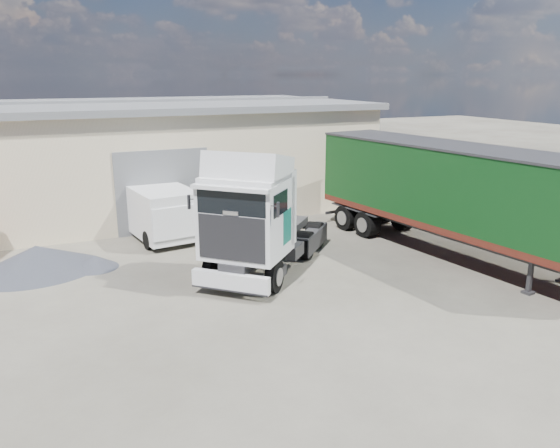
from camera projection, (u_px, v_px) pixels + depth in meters
name	position (u px, v px, depth m)	size (l,w,h in m)	color
ground	(313.00, 310.00, 15.92)	(120.00, 120.00, 0.00)	#2A2722
warehouse	(54.00, 159.00, 26.84)	(30.60, 12.60, 5.42)	beige
brick_boundary_wall	(471.00, 194.00, 25.46)	(0.35, 26.00, 2.50)	maroon
tractor_unit	(257.00, 223.00, 18.23)	(6.31, 6.37, 4.43)	black
box_trailer	(452.00, 189.00, 20.28)	(4.33, 12.80, 4.17)	#2D2D30
panel_van	(157.00, 210.00, 23.03)	(2.86, 5.56, 2.17)	black
gravel_heap	(35.00, 260.00, 18.99)	(5.92, 5.43, 0.93)	black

